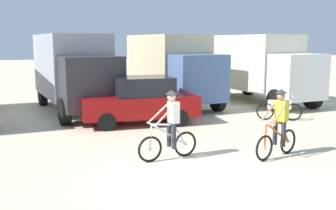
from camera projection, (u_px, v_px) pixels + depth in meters
The scene contains 8 objects.
ground_plane at pixel (215, 177), 8.83m from camera, with size 120.00×120.00×0.00m, color beige.
box_truck_grey_hauler at pixel (74, 69), 16.79m from camera, with size 2.99×6.94×3.35m.
box_truck_tan_camper at pixel (171, 66), 18.79m from camera, with size 2.68×6.85×3.35m.
box_truck_cream_rv at pixel (259, 65), 19.44m from camera, with size 2.65×6.84×3.35m.
sedan_parked at pixel (141, 101), 14.27m from camera, with size 4.36×2.20×1.76m.
cyclist_orange_shirt at pixel (170, 127), 10.04m from camera, with size 1.72×0.52×1.82m.
cyclist_cowboy_hat at pixel (279, 126), 10.23m from camera, with size 1.66×0.70×1.82m.
bicycle_spare at pixel (279, 110), 15.03m from camera, with size 1.52×0.93×0.97m.
Camera 1 is at (-4.04, -7.49, 3.06)m, focal length 41.37 mm.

